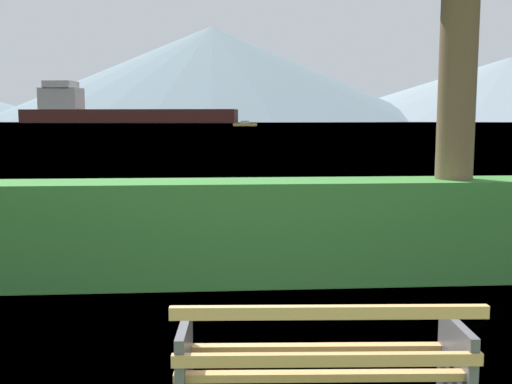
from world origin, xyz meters
TOP-DOWN VIEW (x-y plane):
  - water_surface at (0.00, 309.49)m, footprint 620.00×620.00m
  - park_bench at (-0.00, -0.06)m, footprint 1.62×0.66m
  - hedge_row at (0.00, 3.33)m, footprint 7.07×0.76m
  - cargo_ship_large at (-50.61, 306.23)m, footprint 110.09×33.38m
  - fishing_boat_near at (8.27, 157.41)m, footprint 6.43×2.06m
  - distant_hills at (39.93, 547.69)m, footprint 916.69×387.54m

SIDE VIEW (x-z plane):
  - water_surface at x=0.00m, z-range 0.00..0.00m
  - park_bench at x=0.00m, z-range -0.01..0.86m
  - fishing_boat_near at x=8.27m, z-range -0.20..1.22m
  - hedge_row at x=0.00m, z-range 0.00..1.12m
  - cargo_ship_large at x=-50.61m, z-range -4.62..16.33m
  - distant_hills at x=39.93m, z-range -7.62..76.27m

